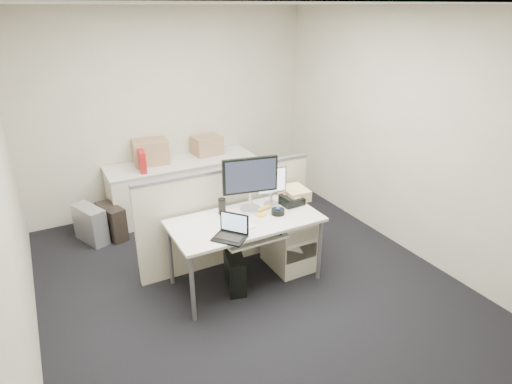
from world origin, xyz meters
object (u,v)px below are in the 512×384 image
laptop (229,229)px  desk_phone (292,201)px  desk (245,225)px  monitor_main (250,184)px

laptop → desk_phone: (0.90, 0.36, -0.07)m
desk → monitor_main: (0.15, 0.18, 0.35)m
laptop → desk_phone: laptop is taller
monitor_main → desk_phone: monitor_main is taller
monitor_main → desk: bearing=-118.4°
laptop → desk: bearing=93.5°
monitor_main → desk_phone: size_ratio=2.50×
desk → monitor_main: 0.42m
monitor_main → laptop: (-0.45, -0.46, -0.18)m
desk → desk_phone: size_ratio=6.54×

